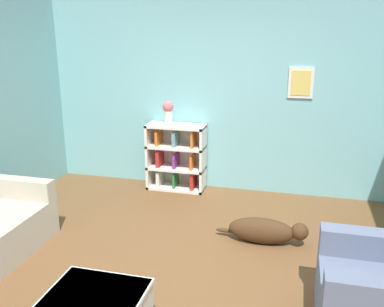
# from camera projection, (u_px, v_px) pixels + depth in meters

# --- Properties ---
(ground_plane) EXTENTS (14.00, 14.00, 0.00)m
(ground_plane) POSITION_uv_depth(u_px,v_px,m) (182.00, 268.00, 4.18)
(ground_plane) COLOR brown
(wall_back) EXTENTS (5.60, 0.13, 2.60)m
(wall_back) POSITION_uv_depth(u_px,v_px,m) (225.00, 98.00, 5.88)
(wall_back) COLOR #7AB7BC
(wall_back) RESTS_ON ground_plane
(bookshelf) EXTENTS (0.82, 0.34, 0.94)m
(bookshelf) POSITION_uv_depth(u_px,v_px,m) (177.00, 157.00, 6.07)
(bookshelf) COLOR silver
(bookshelf) RESTS_ON ground_plane
(dog) EXTENTS (1.00, 0.25, 0.28)m
(dog) POSITION_uv_depth(u_px,v_px,m) (265.00, 231.00, 4.61)
(dog) COLOR #472D19
(dog) RESTS_ON ground_plane
(vase) EXTENTS (0.15, 0.15, 0.33)m
(vase) POSITION_uv_depth(u_px,v_px,m) (168.00, 111.00, 5.88)
(vase) COLOR silver
(vase) RESTS_ON bookshelf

